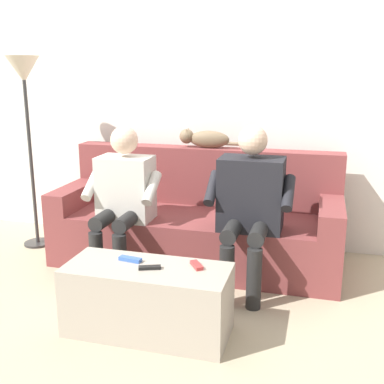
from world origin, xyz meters
name	(u,v)px	position (x,y,z in m)	size (l,w,h in m)	color
ground_plane	(170,300)	(0.00, 0.60, 0.00)	(8.00, 8.00, 0.00)	tan
back_wall	(213,96)	(0.00, -0.67, 1.30)	(5.06, 0.06, 2.60)	silver
couch	(198,224)	(0.00, -0.16, 0.31)	(2.24, 0.82, 0.89)	brown
coffee_table	(148,300)	(0.00, 1.01, 0.21)	(0.96, 0.41, 0.42)	#A89E8E
person_left_seated	(250,199)	(-0.47, 0.22, 0.65)	(0.60, 0.58, 1.15)	black
person_right_seated	(123,193)	(0.47, 0.24, 0.63)	(0.55, 0.54, 1.12)	beige
cat_on_backrest	(204,139)	(0.02, -0.41, 0.97)	(0.57, 0.12, 0.16)	#756047
remote_blue	(130,259)	(0.13, 0.95, 0.43)	(0.14, 0.04, 0.02)	#3860B7
remote_red	(197,265)	(-0.28, 0.93, 0.43)	(0.12, 0.04, 0.02)	#B73333
remote_black	(150,268)	(-0.03, 1.03, 0.42)	(0.13, 0.04, 0.02)	black
floor_lamp	(25,88)	(1.47, -0.11, 1.37)	(0.27, 0.27, 1.63)	#2D2D2D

